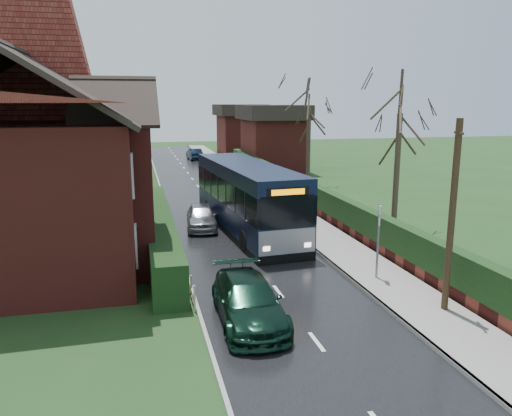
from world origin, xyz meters
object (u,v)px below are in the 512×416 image
object	(u,v)px
brick_house	(43,158)
bus_stop_sign	(379,231)
telegraph_pole	(452,218)
car_green	(248,301)
bus	(247,198)
car_silver	(201,216)

from	to	relation	value
brick_house	bus_stop_sign	bearing A→B (deg)	-27.19
brick_house	telegraph_pole	world-z (taller)	brick_house
brick_house	car_green	size ratio (longest dim) A/B	3.08
bus	car_green	bearing A→B (deg)	-106.80
car_silver	telegraph_pole	world-z (taller)	telegraph_pole
car_green	brick_house	bearing A→B (deg)	130.11
car_green	bus_stop_sign	size ratio (longest dim) A/B	1.55
brick_house	car_green	xyz separation A→B (m)	(7.13, -8.94, -3.69)
bus_stop_sign	car_silver	bearing A→B (deg)	143.48
brick_house	bus	size ratio (longest dim) A/B	1.21
bus	car_silver	bearing A→B (deg)	150.86
car_silver	bus_stop_sign	xyz separation A→B (m)	(5.50, -9.73, 1.33)
car_green	bus_stop_sign	distance (m)	6.23
bus	bus_stop_sign	xyz separation A→B (m)	(3.20, -8.68, 0.22)
bus	bus_stop_sign	distance (m)	9.25
bus_stop_sign	brick_house	bearing A→B (deg)	176.82
telegraph_pole	bus	bearing A→B (deg)	128.01
brick_house	telegraph_pole	xyz separation A→B (m)	(13.53, -9.78, -1.19)
telegraph_pole	car_silver	bearing A→B (deg)	135.38
brick_house	bus	world-z (taller)	brick_house
car_silver	telegraph_pole	size ratio (longest dim) A/B	0.63
brick_house	car_green	world-z (taller)	brick_house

